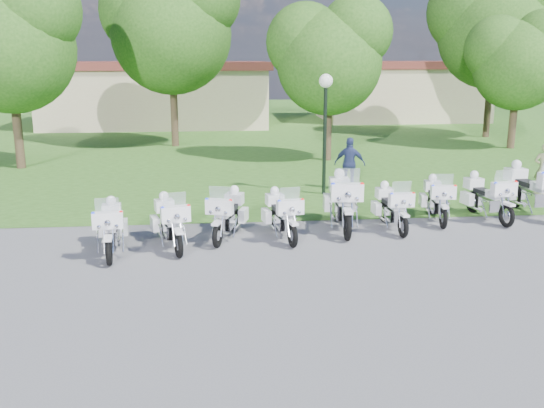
{
  "coord_description": "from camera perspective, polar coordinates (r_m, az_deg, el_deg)",
  "views": [
    {
      "loc": [
        -2.31,
        -13.0,
        4.43
      ],
      "look_at": [
        -0.96,
        1.2,
        0.95
      ],
      "focal_mm": 40.0,
      "sensor_mm": 36.0,
      "label": 1
    }
  ],
  "objects": [
    {
      "name": "tree_3",
      "position": [
        32.13,
        22.12,
        12.67
      ],
      "size": [
        4.98,
        4.25,
        6.64
      ],
      "color": "#38281C",
      "rests_on": "ground"
    },
    {
      "name": "motorcycle_2",
      "position": [
        15.19,
        -4.2,
        -0.91
      ],
      "size": [
        1.11,
        2.09,
        1.45
      ],
      "rotation": [
        0.0,
        0.0,
        2.84
      ],
      "color": "black",
      "rests_on": "ground"
    },
    {
      "name": "motorcycle_0",
      "position": [
        14.43,
        -14.95,
        -2.12
      ],
      "size": [
        0.84,
        2.17,
        1.46
      ],
      "rotation": [
        0.0,
        0.0,
        3.24
      ],
      "color": "black",
      "rests_on": "ground"
    },
    {
      "name": "building_east",
      "position": [
        45.08,
        11.97,
        10.43
      ],
      "size": [
        11.44,
        7.28,
        4.1
      ],
      "color": "tan",
      "rests_on": "ground"
    },
    {
      "name": "motorcycle_7",
      "position": [
        17.93,
        19.58,
        0.68
      ],
      "size": [
        0.95,
        2.24,
        1.51
      ],
      "rotation": [
        0.0,
        0.0,
        3.3
      ],
      "color": "black",
      "rests_on": "ground"
    },
    {
      "name": "bystander_a",
      "position": [
        21.59,
        24.21,
        2.98
      ],
      "size": [
        0.75,
        0.72,
        1.72
      ],
      "primitive_type": "imported",
      "rotation": [
        0.0,
        0.0,
        2.45
      ],
      "color": "tan",
      "rests_on": "ground"
    },
    {
      "name": "motorcycle_5",
      "position": [
        16.24,
        11.22,
        -0.25
      ],
      "size": [
        0.74,
        2.09,
        1.4
      ],
      "rotation": [
        0.0,
        0.0,
        3.2
      ],
      "color": "black",
      "rests_on": "ground"
    },
    {
      "name": "ground",
      "position": [
        13.93,
        4.43,
        -4.88
      ],
      "size": [
        100.0,
        100.0,
        0.0
      ],
      "primitive_type": "plane",
      "color": "slate",
      "rests_on": "ground"
    },
    {
      "name": "motorcycle_3",
      "position": [
        15.15,
        0.94,
        -0.96
      ],
      "size": [
        0.93,
        2.11,
        1.43
      ],
      "rotation": [
        0.0,
        0.0,
        3.32
      ],
      "color": "black",
      "rests_on": "ground"
    },
    {
      "name": "bystander_c",
      "position": [
        20.69,
        7.33,
        3.76
      ],
      "size": [
        1.13,
        0.8,
        1.79
      ],
      "primitive_type": "imported",
      "rotation": [
        0.0,
        0.0,
        2.75
      ],
      "color": "navy",
      "rests_on": "ground"
    },
    {
      "name": "tree_1",
      "position": [
        31.07,
        -9.6,
        16.54
      ],
      "size": [
        6.86,
        5.86,
        9.15
      ],
      "color": "#38281C",
      "rests_on": "ground"
    },
    {
      "name": "tree_4",
      "position": [
        36.28,
        20.15,
        15.77
      ],
      "size": [
        7.07,
        6.03,
        9.42
      ],
      "color": "#38281C",
      "rests_on": "ground"
    },
    {
      "name": "lamp_post",
      "position": [
        19.69,
        5.05,
        9.39
      ],
      "size": [
        0.44,
        0.44,
        3.9
      ],
      "color": "black",
      "rests_on": "ground"
    },
    {
      "name": "building_west",
      "position": [
        41.24,
        -10.71,
        10.2
      ],
      "size": [
        14.56,
        8.32,
        4.1
      ],
      "color": "tan",
      "rests_on": "ground"
    },
    {
      "name": "motorcycle_6",
      "position": [
        17.35,
        15.25,
        0.47
      ],
      "size": [
        0.88,
        2.13,
        1.44
      ],
      "rotation": [
        0.0,
        0.0,
        3.0
      ],
      "color": "black",
      "rests_on": "ground"
    },
    {
      "name": "motorcycle_4",
      "position": [
        16.0,
        6.65,
        0.28
      ],
      "size": [
        0.99,
        2.63,
        1.77
      ],
      "rotation": [
        0.0,
        0.0,
        3.06
      ],
      "color": "black",
      "rests_on": "ground"
    },
    {
      "name": "tree_2",
      "position": [
        26.44,
        5.31,
        14.05
      ],
      "size": [
        5.23,
        4.46,
        6.97
      ],
      "color": "#38281C",
      "rests_on": "ground"
    },
    {
      "name": "motorcycle_1",
      "position": [
        14.61,
        -9.58,
        -1.63
      ],
      "size": [
        1.08,
        2.14,
        1.47
      ],
      "rotation": [
        0.0,
        0.0,
        3.41
      ],
      "color": "black",
      "rests_on": "ground"
    },
    {
      "name": "grass_lawn",
      "position": [
        40.31,
        -2.11,
        7.41
      ],
      "size": [
        100.0,
        48.0,
        0.01
      ],
      "primitive_type": "cube",
      "color": "#335F1E",
      "rests_on": "ground"
    },
    {
      "name": "motorcycle_8",
      "position": [
        18.84,
        23.26,
        1.3
      ],
      "size": [
        1.05,
        2.64,
        1.78
      ],
      "rotation": [
        0.0,
        0.0,
        3.26
      ],
      "color": "black",
      "rests_on": "ground"
    },
    {
      "name": "tree_0",
      "position": [
        26.45,
        -23.64,
        14.33
      ],
      "size": [
        5.92,
        5.05,
        7.89
      ],
      "color": "#38281C",
      "rests_on": "ground"
    }
  ]
}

